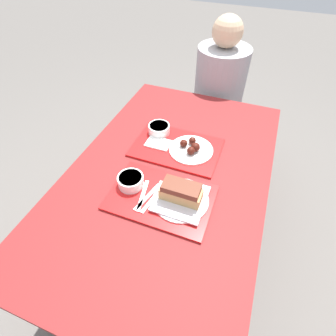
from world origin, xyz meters
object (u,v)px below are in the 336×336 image
tray_far (177,148)px  brisket_sandwich_plate (181,195)px  bowl_coleslaw_near (131,180)px  wings_plate_far (191,148)px  bowl_coleslaw_far (159,129)px  tray_near (161,197)px  person_seated_across (220,82)px

tray_far → brisket_sandwich_plate: 0.35m
bowl_coleslaw_near → wings_plate_far: 0.36m
bowl_coleslaw_near → bowl_coleslaw_far: bearing=93.6°
bowl_coleslaw_near → bowl_coleslaw_far: size_ratio=1.00×
brisket_sandwich_plate → wings_plate_far: (-0.05, 0.32, -0.02)m
tray_near → person_seated_across: 1.12m
tray_near → brisket_sandwich_plate: brisket_sandwich_plate is taller
bowl_coleslaw_far → brisket_sandwich_plate: bearing=-56.7°
bowl_coleslaw_far → person_seated_across: size_ratio=0.16×
bowl_coleslaw_near → person_seated_across: bearing=82.1°
bowl_coleslaw_near → brisket_sandwich_plate: 0.23m
tray_near → bowl_coleslaw_far: (-0.17, 0.41, 0.03)m
tray_far → brisket_sandwich_plate: brisket_sandwich_plate is taller
person_seated_across → bowl_coleslaw_far: bearing=-103.9°
bowl_coleslaw_near → tray_near: bearing=-5.9°
tray_near → brisket_sandwich_plate: bearing=8.0°
tray_far → wings_plate_far: (0.08, -0.00, 0.02)m
tray_far → person_seated_across: (0.05, 0.79, -0.01)m
wings_plate_far → bowl_coleslaw_near: bearing=-119.8°
tray_near → brisket_sandwich_plate: 0.09m
bowl_coleslaw_near → person_seated_across: size_ratio=0.16×
brisket_sandwich_plate → person_seated_across: 1.11m
person_seated_across → tray_near: bearing=-90.1°
bowl_coleslaw_near → brisket_sandwich_plate: size_ratio=0.48×
tray_near → person_seated_across: (0.00, 1.12, -0.01)m
tray_near → bowl_coleslaw_far: bowl_coleslaw_far is taller
brisket_sandwich_plate → person_seated_across: size_ratio=0.32×
tray_far → bowl_coleslaw_near: size_ratio=3.83×
tray_near → bowl_coleslaw_far: 0.44m
bowl_coleslaw_far → person_seated_across: (0.18, 0.71, -0.04)m
bowl_coleslaw_near → brisket_sandwich_plate: brisket_sandwich_plate is taller
tray_near → wings_plate_far: size_ratio=1.98×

